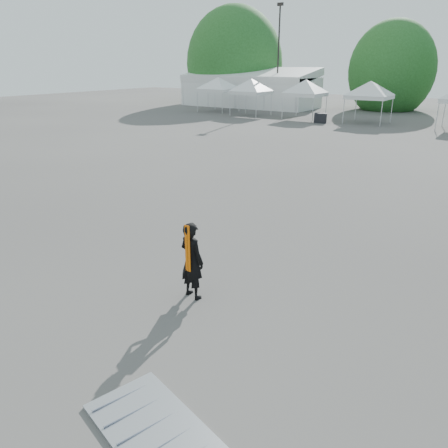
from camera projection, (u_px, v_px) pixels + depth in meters
The scene contains 12 objects.
ground at pixel (275, 259), 11.03m from camera, with size 120.00×120.00×0.00m, color #474442.
marquee at pixel (249, 88), 49.09m from camera, with size 15.00×6.25×4.23m.
light_pole_west at pixel (278, 51), 44.88m from camera, with size 0.60×0.25×10.30m.
tree_far_w at pixel (234, 64), 52.64m from camera, with size 4.80×4.80×7.30m.
tree_mid_w at pixel (391, 71), 44.88m from camera, with size 4.16×4.16×6.33m.
tent_a at pixel (218, 80), 43.64m from camera, with size 4.58×4.58×3.88m.
tent_b at pixel (251, 82), 40.11m from camera, with size 4.27×4.27×3.88m.
tent_c at pixel (306, 83), 37.75m from camera, with size 4.35×4.35×3.88m.
tent_d at pixel (371, 84), 34.87m from camera, with size 4.53×4.53×3.88m.
man at pixel (192, 260), 9.00m from camera, with size 0.67×0.50×1.67m.
barrier_mid at pixel (159, 435), 5.78m from camera, with size 2.49×1.71×0.07m.
crate_west at pixel (320, 118), 36.01m from camera, with size 1.01×0.78×0.78m, color black.
Camera 1 is at (4.58, -9.02, 4.67)m, focal length 35.00 mm.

